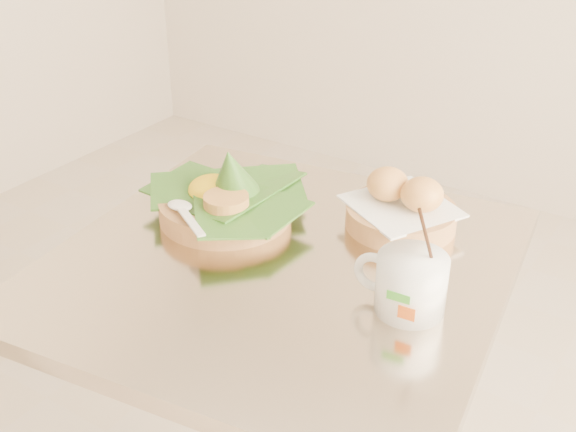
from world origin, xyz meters
The scene contains 4 objects.
cafe_table centered at (0.13, -0.06, 0.53)m, with size 0.79×0.79×0.75m.
rice_basket centered at (-0.03, 0.01, 0.79)m, with size 0.29×0.29×0.15m.
bread_basket centered at (0.24, 0.15, 0.78)m, with size 0.22×0.22×0.10m.
coffee_mug centered at (0.36, -0.07, 0.80)m, with size 0.14×0.10×0.17m.
Camera 1 is at (0.68, -0.87, 1.37)m, focal length 45.00 mm.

